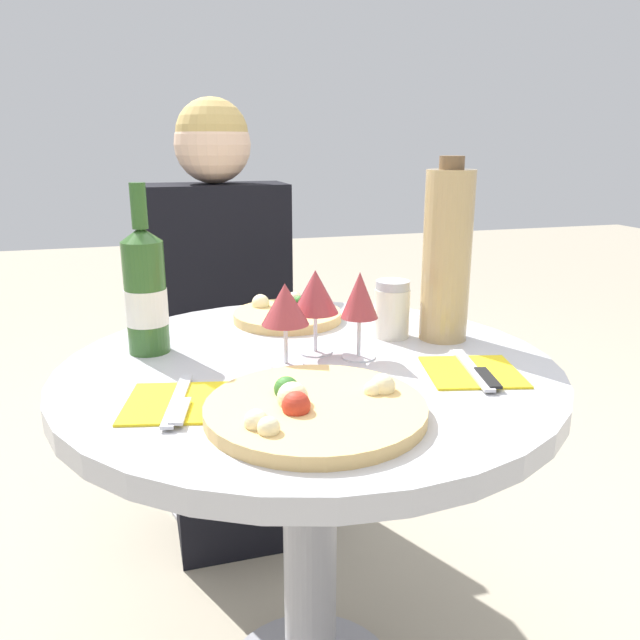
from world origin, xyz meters
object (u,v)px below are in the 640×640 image
object	(u,v)px
tall_carafe	(447,255)
seated_diner	(225,340)
pizza_large	(314,408)
dining_table	(309,435)
chair_behind_diner	(219,355)
wine_bottle	(145,291)

from	to	relation	value
tall_carafe	seated_diner	bearing A→B (deg)	119.37
seated_diner	pizza_large	size ratio (longest dim) A/B	3.83
dining_table	chair_behind_diner	world-z (taller)	chair_behind_diner
chair_behind_diner	dining_table	bearing A→B (deg)	94.06
tall_carafe	wine_bottle	bearing A→B (deg)	171.98
dining_table	wine_bottle	bearing A→B (deg)	152.09
chair_behind_diner	pizza_large	size ratio (longest dim) A/B	3.04
wine_bottle	chair_behind_diner	bearing A→B (deg)	73.13
pizza_large	tall_carafe	size ratio (longest dim) A/B	0.90
chair_behind_diner	tall_carafe	world-z (taller)	tall_carafe
chair_behind_diner	wine_bottle	world-z (taller)	wine_bottle
chair_behind_diner	tall_carafe	xyz separation A→B (m)	(0.34, -0.75, 0.42)
tall_carafe	pizza_large	bearing A→B (deg)	-140.73
dining_table	seated_diner	size ratio (longest dim) A/B	0.72
chair_behind_diner	pizza_large	xyz separation A→B (m)	(0.01, -1.03, 0.27)
dining_table	seated_diner	bearing A→B (deg)	94.90
chair_behind_diner	seated_diner	distance (m)	0.17
dining_table	chair_behind_diner	xyz separation A→B (m)	(-0.06, 0.82, -0.11)
pizza_large	wine_bottle	xyz separation A→B (m)	(-0.21, 0.35, 0.10)
chair_behind_diner	tall_carafe	bearing A→B (deg)	114.58
dining_table	tall_carafe	distance (m)	0.42
seated_diner	wine_bottle	bearing A→B (deg)	69.03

